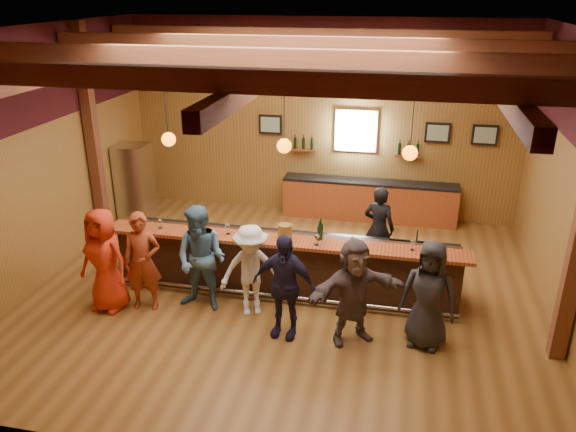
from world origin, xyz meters
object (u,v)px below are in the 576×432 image
(bar_counter, at_px, (287,262))
(customer_denim, at_px, (201,259))
(customer_navy, at_px, (284,286))
(ice_bucket, at_px, (285,231))
(stainless_fridge, at_px, (135,183))
(bottle_a, at_px, (319,233))
(customer_orange, at_px, (104,260))
(customer_redvest, at_px, (143,262))
(customer_dark, at_px, (429,295))
(back_bar_cabinet, at_px, (369,200))
(customer_brown, at_px, (354,291))
(bartender, at_px, (379,228))
(customer_white, at_px, (251,271))

(bar_counter, relative_size, customer_denim, 3.43)
(customer_navy, height_order, ice_bucket, customer_navy)
(stainless_fridge, bearing_deg, ice_bucket, -33.30)
(ice_bucket, height_order, bottle_a, bottle_a)
(bar_counter, distance_m, customer_orange, 3.12)
(customer_redvest, distance_m, ice_bucket, 2.43)
(bar_counter, xyz_separation_m, customer_dark, (2.42, -1.25, 0.34))
(back_bar_cabinet, relative_size, customer_navy, 2.33)
(bottle_a, bearing_deg, bar_counter, 161.08)
(back_bar_cabinet, bearing_deg, customer_denim, -118.22)
(customer_denim, distance_m, customer_navy, 1.58)
(customer_denim, height_order, customer_brown, customer_denim)
(bar_counter, height_order, customer_dark, customer_dark)
(customer_redvest, distance_m, customer_dark, 4.63)
(back_bar_cabinet, xyz_separation_m, customer_denim, (-2.43, -4.53, 0.44))
(stainless_fridge, xyz_separation_m, bottle_a, (4.72, -2.66, 0.34))
(customer_navy, bearing_deg, bar_counter, 106.68)
(customer_denim, relative_size, customer_dark, 1.07)
(stainless_fridge, height_order, customer_denim, customer_denim)
(ice_bucket, bearing_deg, bartender, 43.24)
(bar_counter, relative_size, customer_navy, 3.67)
(bar_counter, relative_size, bartender, 3.79)
(customer_navy, bearing_deg, customer_orange, -176.15)
(customer_dark, height_order, bartender, customer_dark)
(customer_orange, xyz_separation_m, bottle_a, (3.42, 1.09, 0.34))
(bar_counter, height_order, customer_redvest, customer_redvest)
(bar_counter, distance_m, bottle_a, 0.96)
(customer_white, bearing_deg, customer_brown, -36.58)
(customer_redvest, xyz_separation_m, customer_brown, (3.53, -0.23, -0.02))
(customer_navy, height_order, bartender, customer_navy)
(customer_denim, relative_size, bartender, 1.11)
(stainless_fridge, height_order, customer_orange, same)
(customer_brown, xyz_separation_m, bartender, (0.22, 2.53, -0.02))
(customer_orange, distance_m, customer_redvest, 0.63)
(bottle_a, bearing_deg, customer_navy, -105.53)
(customer_denim, bearing_deg, bottle_a, 30.21)
(customer_redvest, relative_size, ice_bucket, 6.80)
(customer_redvest, bearing_deg, stainless_fridge, 106.13)
(bar_counter, xyz_separation_m, customer_white, (-0.40, -0.95, 0.27))
(customer_brown, relative_size, customer_dark, 0.99)
(customer_orange, bearing_deg, customer_redvest, 24.07)
(customer_navy, bearing_deg, customer_denim, 168.68)
(customer_denim, height_order, customer_dark, customer_denim)
(customer_brown, xyz_separation_m, bottle_a, (-0.72, 1.16, 0.40))
(customer_brown, xyz_separation_m, ice_bucket, (-1.30, 1.10, 0.39))
(back_bar_cabinet, xyz_separation_m, bottle_a, (-0.58, -3.78, 0.77))
(bar_counter, xyz_separation_m, bottle_a, (0.60, -0.21, 0.72))
(back_bar_cabinet, bearing_deg, customer_white, -109.29)
(customer_white, height_order, bartender, bartender)
(customer_white, height_order, customer_brown, customer_brown)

